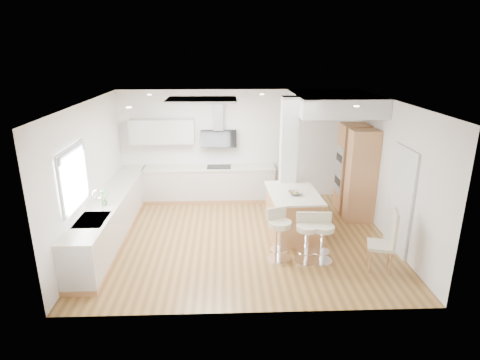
{
  "coord_description": "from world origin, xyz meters",
  "views": [
    {
      "loc": [
        -0.34,
        -7.56,
        3.77
      ],
      "look_at": [
        -0.03,
        0.4,
        1.14
      ],
      "focal_mm": 30.0,
      "sensor_mm": 36.0,
      "label": 1
    }
  ],
  "objects_px": {
    "dining_chair": "(388,239)",
    "bar_stool_a": "(279,232)",
    "bar_stool_b": "(307,235)",
    "bar_stool_c": "(322,236)",
    "peninsula": "(292,212)"
  },
  "relations": [
    {
      "from": "bar_stool_a",
      "to": "dining_chair",
      "type": "relative_size",
      "value": 0.87
    },
    {
      "from": "peninsula",
      "to": "bar_stool_a",
      "type": "bearing_deg",
      "value": -113.39
    },
    {
      "from": "bar_stool_b",
      "to": "peninsula",
      "type": "bearing_deg",
      "value": 94.07
    },
    {
      "from": "bar_stool_c",
      "to": "dining_chair",
      "type": "distance_m",
      "value": 1.12
    },
    {
      "from": "bar_stool_c",
      "to": "dining_chair",
      "type": "relative_size",
      "value": 0.82
    },
    {
      "from": "dining_chair",
      "to": "bar_stool_c",
      "type": "bearing_deg",
      "value": 177.91
    },
    {
      "from": "bar_stool_b",
      "to": "dining_chair",
      "type": "xyz_separation_m",
      "value": [
        1.35,
        -0.36,
        0.08
      ]
    },
    {
      "from": "bar_stool_c",
      "to": "bar_stool_b",
      "type": "bearing_deg",
      "value": 176.18
    },
    {
      "from": "bar_stool_b",
      "to": "bar_stool_c",
      "type": "relative_size",
      "value": 1.0
    },
    {
      "from": "peninsula",
      "to": "bar_stool_b",
      "type": "bearing_deg",
      "value": -89.06
    },
    {
      "from": "bar_stool_c",
      "to": "dining_chair",
      "type": "height_order",
      "value": "dining_chair"
    },
    {
      "from": "peninsula",
      "to": "dining_chair",
      "type": "height_order",
      "value": "dining_chair"
    },
    {
      "from": "peninsula",
      "to": "bar_stool_a",
      "type": "distance_m",
      "value": 1.18
    },
    {
      "from": "bar_stool_b",
      "to": "bar_stool_c",
      "type": "bearing_deg",
      "value": -2.75
    },
    {
      "from": "dining_chair",
      "to": "bar_stool_a",
      "type": "bearing_deg",
      "value": -178.24
    }
  ]
}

